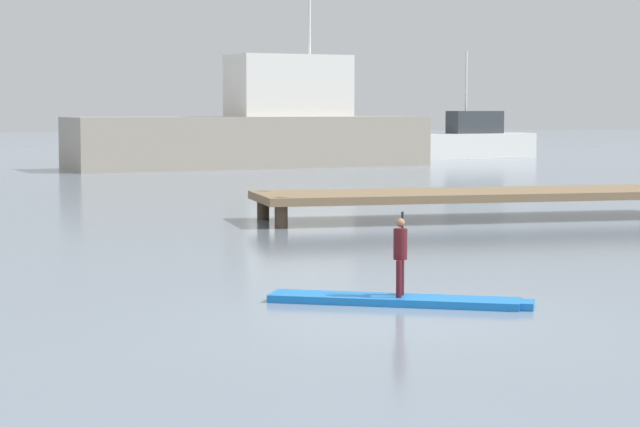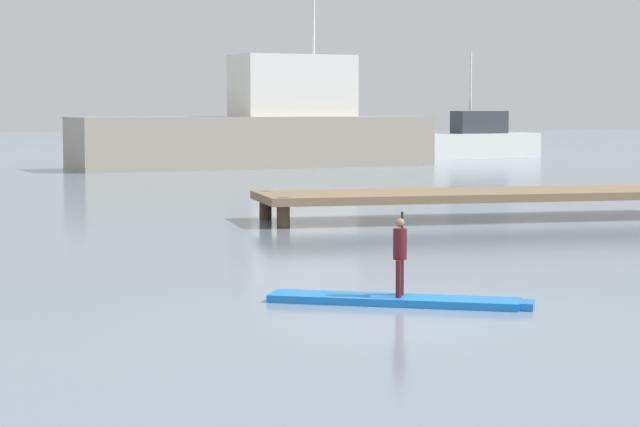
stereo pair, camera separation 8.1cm
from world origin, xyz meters
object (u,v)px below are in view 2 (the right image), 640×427
fishing_boat_white_large (264,129)px  paddleboard_near (399,300)px  paddler_child_solo (400,253)px  trawler_grey_distant (478,140)px

fishing_boat_white_large → paddleboard_near: bearing=-98.0°
fishing_boat_white_large → paddler_child_solo: bearing=-98.0°
paddler_child_solo → fishing_boat_white_large: size_ratio=0.07×
paddler_child_solo → trawler_grey_distant: 47.61m
fishing_boat_white_large → trawler_grey_distant: size_ratio=2.26×
paddleboard_near → fishing_boat_white_large: (5.13, 36.64, 1.61)m
paddleboard_near → paddler_child_solo: 0.62m
trawler_grey_distant → fishing_boat_white_large: bearing=-149.2°
paddler_child_solo → paddleboard_near: bearing=-145.7°
paddleboard_near → paddler_child_solo: size_ratio=3.02×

